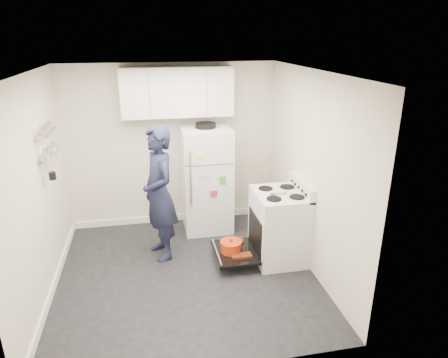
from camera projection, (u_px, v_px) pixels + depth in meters
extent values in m
cube|color=black|center=(186.00, 273.00, 5.10)|extent=(3.20, 3.20, 0.01)
cube|color=white|center=(178.00, 72.00, 4.24)|extent=(3.20, 3.20, 0.01)
cube|color=beige|center=(172.00, 146.00, 6.14)|extent=(3.20, 0.01, 2.50)
cube|color=beige|center=(202.00, 251.00, 3.20)|extent=(3.20, 0.01, 2.50)
cube|color=beige|center=(37.00, 192.00, 4.38)|extent=(0.01, 3.20, 2.50)
cube|color=beige|center=(311.00, 173.00, 4.97)|extent=(0.01, 3.20, 2.50)
cube|color=white|center=(54.00, 284.00, 4.79)|extent=(0.03, 3.20, 0.10)
cube|color=white|center=(175.00, 217.00, 6.54)|extent=(3.20, 0.03, 0.10)
cube|color=silver|center=(279.00, 227.00, 5.32)|extent=(0.65, 0.76, 0.92)
cube|color=black|center=(274.00, 232.00, 5.32)|extent=(0.53, 0.60, 0.52)
cube|color=orange|center=(293.00, 230.00, 5.37)|extent=(0.02, 0.56, 0.46)
cylinder|color=black|center=(277.00, 243.00, 5.40)|extent=(0.34, 0.34, 0.02)
cube|color=silver|center=(302.00, 187.00, 5.18)|extent=(0.08, 0.76, 0.18)
cube|color=silver|center=(281.00, 194.00, 5.15)|extent=(0.65, 0.76, 0.03)
cube|color=#B2B2B7|center=(278.00, 193.00, 5.09)|extent=(0.22, 0.03, 0.01)
cube|color=black|center=(235.00, 252.00, 5.31)|extent=(0.55, 0.70, 0.03)
cylinder|color=#B2B2B7|center=(217.00, 252.00, 5.26)|extent=(0.02, 0.66, 0.02)
cylinder|color=#B9300F|center=(231.00, 247.00, 5.28)|extent=(0.28, 0.28, 0.13)
cylinder|color=#B9300F|center=(231.00, 242.00, 5.26)|extent=(0.29, 0.29, 0.02)
sphere|color=#B9300F|center=(231.00, 240.00, 5.25)|extent=(0.04, 0.04, 0.04)
cube|color=maroon|center=(241.00, 256.00, 5.16)|extent=(0.26, 0.13, 0.04)
cube|color=maroon|center=(234.00, 240.00, 5.56)|extent=(0.27, 0.16, 0.04)
cube|color=white|center=(206.00, 179.00, 6.07)|extent=(0.72, 0.70, 1.60)
cube|color=#4C4C4C|center=(210.00, 165.00, 5.62)|extent=(0.68, 0.01, 0.01)
cube|color=#B2B2B7|center=(190.00, 158.00, 5.51)|extent=(0.03, 0.03, 0.20)
cube|color=#B2B2B7|center=(191.00, 187.00, 5.66)|extent=(0.03, 0.03, 0.55)
cylinder|color=black|center=(206.00, 125.00, 5.78)|extent=(0.30, 0.30, 0.07)
cube|color=#50A135|center=(223.00, 180.00, 5.73)|extent=(0.09, 0.01, 0.12)
cube|color=silver|center=(207.00, 172.00, 5.64)|extent=(0.12, 0.01, 0.16)
cube|color=#A72F4E|center=(214.00, 194.00, 5.78)|extent=(0.10, 0.01, 0.10)
cube|color=yellow|center=(199.00, 156.00, 5.54)|extent=(0.06, 0.01, 0.06)
cube|color=silver|center=(177.00, 92.00, 5.71)|extent=(1.60, 0.33, 0.70)
cube|color=#B2B2B7|center=(47.00, 132.00, 4.66)|extent=(0.14, 0.60, 0.02)
cube|color=#B2B2B7|center=(50.00, 153.00, 4.75)|extent=(0.14, 0.60, 0.02)
cylinder|color=black|center=(52.00, 176.00, 4.67)|extent=(0.08, 0.08, 0.09)
imported|color=#191D38|center=(159.00, 194.00, 5.23)|extent=(0.61, 0.76, 1.82)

